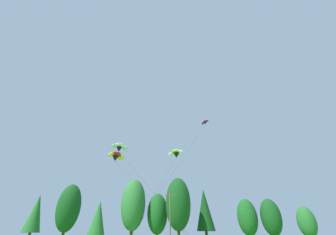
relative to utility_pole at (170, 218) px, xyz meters
name	(u,v)px	position (x,y,z in m)	size (l,w,h in m)	color
treeline_tree_a	(35,213)	(-34.88, 11.31, 2.02)	(4.26, 4.26, 12.09)	#472D19
treeline_tree_b	(69,208)	(-25.27, 8.60, 3.00)	(5.61, 5.61, 14.12)	#472D19
treeline_tree_c	(98,218)	(-16.94, 6.84, 0.61)	(3.76, 3.76, 9.84)	#472D19
treeline_tree_d	(133,204)	(-9.39, 9.35, 3.84)	(5.99, 5.99, 15.51)	#472D19
treeline_tree_e	(157,213)	(-3.44, 11.52, 1.86)	(5.11, 5.11, 12.24)	#472D19
treeline_tree_f	(178,203)	(1.81, 6.60, 3.59)	(5.88, 5.88, 15.10)	#472D19
treeline_tree_g	(205,209)	(8.56, 11.14, 2.75)	(4.51, 4.51, 13.25)	#472D19
treeline_tree_h	(247,217)	(18.26, 8.89, 0.74)	(4.61, 4.61, 10.40)	#472D19
treeline_tree_i	(271,217)	(23.40, 7.81, 0.66)	(4.57, 4.57, 10.27)	#472D19
treeline_tree_j	(307,222)	(32.50, 10.00, -0.27)	(4.16, 4.16, 8.74)	#472D19
utility_pole	(170,218)	(0.00, 0.00, 0.00)	(2.20, 0.26, 10.57)	brown
parafoil_kite_high_magenta	(205,122)	(7.89, -5.96, 18.65)	(12.78, 19.23, 23.58)	#D12893
parafoil_kite_mid_white	(119,147)	(-8.22, -14.13, 9.76)	(12.73, 14.74, 14.92)	white
parafoil_kite_far_lime_white	(176,153)	(1.33, -11.44, 9.57)	(6.92, 13.97, 14.68)	#93D633
parafoil_kite_low_red_yellow	(116,156)	(-9.22, -12.00, 8.95)	(13.69, 17.38, 14.18)	red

